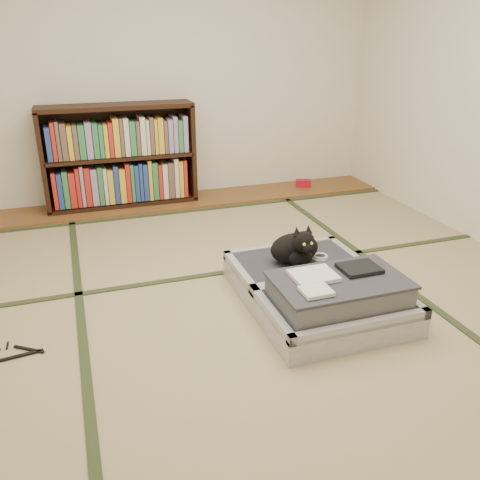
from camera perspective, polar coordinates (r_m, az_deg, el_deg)
name	(u,v)px	position (r m, az deg, el deg)	size (l,w,h in m)	color
floor	(251,299)	(3.14, 1.19, -6.66)	(4.50, 4.50, 0.00)	tan
wood_strip	(180,201)	(4.91, -6.77, 4.38)	(4.00, 0.50, 0.02)	brown
red_item	(303,183)	(5.34, 7.11, 6.35)	(0.15, 0.09, 0.07)	#B00E1E
room_shell	(253,45)	(2.74, 1.46, 21.04)	(4.50, 4.50, 4.50)	white
tatami_borders	(227,266)	(3.56, -1.51, -2.91)	(4.00, 4.50, 0.01)	#2D381E
bookcase	(120,158)	(4.79, -13.32, 8.94)	(1.35, 0.31, 0.92)	black
suitcase	(319,290)	(3.04, 8.85, -5.59)	(0.82, 1.09, 0.32)	#BCBCC1
cat	(297,248)	(3.20, 6.37, -0.95)	(0.36, 0.37, 0.29)	black
cable_coil	(320,257)	(3.34, 8.92, -1.88)	(0.11, 0.11, 0.03)	white
hanger	(6,356)	(2.89, -24.80, -11.73)	(0.37, 0.19, 0.01)	black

